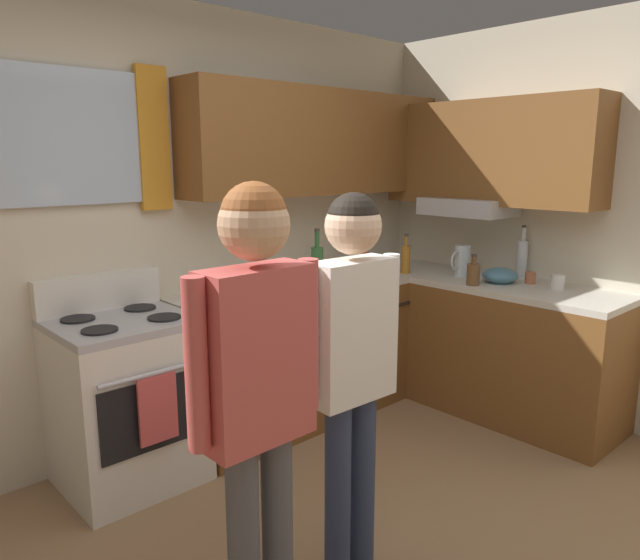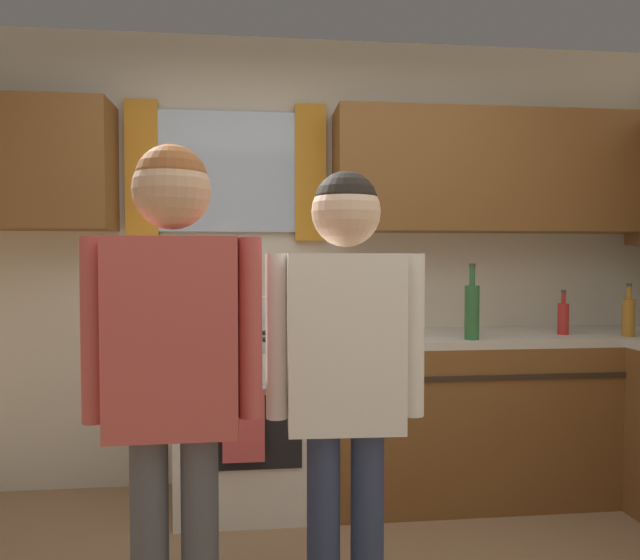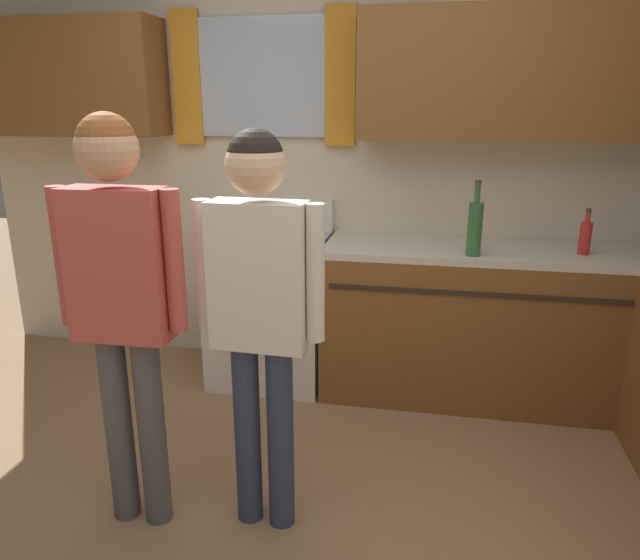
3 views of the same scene
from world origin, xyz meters
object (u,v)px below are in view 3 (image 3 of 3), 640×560
(adult_left, at_px, (120,281))
(adult_in_plaid, at_px, (259,291))
(stove_oven, at_px, (271,306))
(bottle_wine_green, at_px, (475,227))
(bottle_sauce_red, at_px, (585,237))

(adult_left, relative_size, adult_in_plaid, 1.03)
(stove_oven, bearing_deg, adult_left, -97.10)
(bottle_wine_green, relative_size, adult_left, 0.24)
(bottle_sauce_red, xyz_separation_m, adult_left, (-1.93, -1.33, 0.04))
(bottle_wine_green, height_order, adult_left, adult_left)
(adult_left, bearing_deg, adult_in_plaid, 8.80)
(stove_oven, xyz_separation_m, bottle_sauce_red, (1.75, -0.08, 0.53))
(bottle_wine_green, bearing_deg, adult_in_plaid, -126.90)
(adult_left, bearing_deg, bottle_sauce_red, 34.62)
(bottle_wine_green, xyz_separation_m, adult_in_plaid, (-0.83, -1.11, -0.05))
(stove_oven, height_order, bottle_sauce_red, bottle_sauce_red)
(bottle_sauce_red, xyz_separation_m, adult_in_plaid, (-1.41, -1.25, 0.01))
(stove_oven, bearing_deg, bottle_wine_green, -10.44)
(stove_oven, xyz_separation_m, adult_left, (-0.18, -1.41, 0.57))
(bottle_wine_green, height_order, adult_in_plaid, adult_in_plaid)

